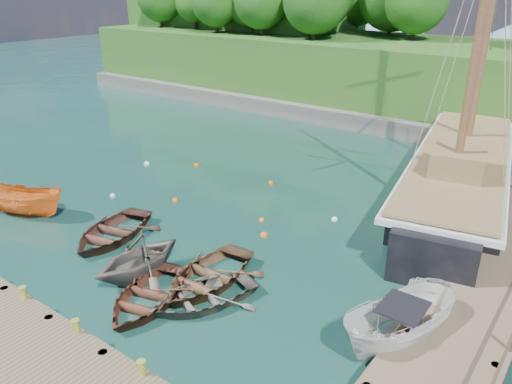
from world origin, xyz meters
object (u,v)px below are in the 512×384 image
Objects in this scene: rowboat_0 at (112,238)px; schooner at (458,179)px; rowboat_2 at (148,303)px; rowboat_4 at (208,283)px; motorboat_orange at (27,215)px; rowboat_1 at (140,276)px; cabin_boat_white at (398,344)px; rowboat_3 at (203,303)px.

rowboat_0 is 17.76m from schooner.
rowboat_2 is (4.98, -2.35, 0.00)m from rowboat_0.
motorboat_orange is at bearing 179.88° from rowboat_4.
rowboat_4 is at bearing 31.30° from rowboat_1.
cabin_boat_white is at bearing -105.49° from motorboat_orange.
rowboat_3 is 0.86× the size of cabin_boat_white.
cabin_boat_white reaches higher than rowboat_0.
rowboat_1 is at bearing -126.78° from schooner.
rowboat_2 is at bearing -27.48° from rowboat_1.
rowboat_1 is 1.89m from rowboat_2.
rowboat_1 is 0.86× the size of motorboat_orange.
rowboat_3 is 0.88× the size of rowboat_4.
cabin_boat_white is at bearing 39.34° from rowboat_3.
cabin_boat_white is (9.62, 2.24, 0.00)m from rowboat_1.
schooner reaches higher than rowboat_3.
rowboat_0 is 0.18× the size of schooner.
schooner is at bearing 116.92° from cabin_boat_white.
schooner is at bearing 65.73° from rowboat_4.
rowboat_4 is 0.97× the size of cabin_boat_white.
cabin_boat_white is at bearing -91.48° from schooner.
rowboat_3 is at bearing -24.12° from rowboat_0.
cabin_boat_white is 13.25m from schooner.
motorboat_orange is at bearing 156.58° from rowboat_2.
schooner reaches higher than rowboat_2.
rowboat_2 is at bearing -119.00° from motorboat_orange.
schooner reaches higher than motorboat_orange.
schooner is at bearing -68.81° from motorboat_orange.
motorboat_orange reaches higher than rowboat_2.
rowboat_3 is 11.88m from motorboat_orange.
rowboat_2 is (1.60, -1.01, 0.00)m from rowboat_1.
schooner is at bearing 54.27° from rowboat_2.
rowboat_0 is at bearing -168.29° from rowboat_3.
schooner reaches higher than cabin_boat_white.
rowboat_0 is 5.44m from motorboat_orange.
rowboat_2 is 2.38m from rowboat_4.
cabin_boat_white is at bearing 6.43° from rowboat_2.
rowboat_0 is at bearing 163.22° from rowboat_1.
schooner is (16.31, 14.88, 1.03)m from motorboat_orange.
rowboat_2 is 0.97× the size of motorboat_orange.
rowboat_1 reaches higher than rowboat_2.
schooner is (4.43, 15.10, 1.03)m from rowboat_3.
motorboat_orange is 18.45m from cabin_boat_white.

